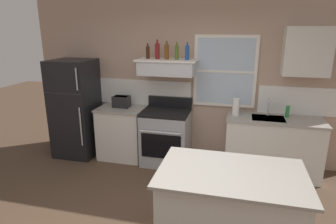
# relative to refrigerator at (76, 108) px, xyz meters

# --- Properties ---
(back_wall) EXTENTS (5.40, 0.11, 2.70)m
(back_wall) POSITION_rel_refrigerator_xyz_m (1.93, 0.39, 0.50)
(back_wall) COLOR tan
(back_wall) RESTS_ON ground_plane
(refrigerator) EXTENTS (0.70, 0.72, 1.71)m
(refrigerator) POSITION_rel_refrigerator_xyz_m (0.00, 0.00, 0.00)
(refrigerator) COLOR black
(refrigerator) RESTS_ON ground_plane
(counter_left_of_stove) EXTENTS (0.79, 0.63, 0.91)m
(counter_left_of_stove) POSITION_rel_refrigerator_xyz_m (0.85, 0.06, -0.40)
(counter_left_of_stove) COLOR silver
(counter_left_of_stove) RESTS_ON ground_plane
(toaster) EXTENTS (0.30, 0.20, 0.19)m
(toaster) POSITION_rel_refrigerator_xyz_m (0.84, 0.10, 0.15)
(toaster) COLOR black
(toaster) RESTS_ON counter_left_of_stove
(stove_range) EXTENTS (0.76, 0.69, 1.09)m
(stove_range) POSITION_rel_refrigerator_xyz_m (1.65, 0.02, -0.39)
(stove_range) COLOR #9EA0A5
(stove_range) RESTS_ON ground_plane
(range_hood_shelf) EXTENTS (0.96, 0.52, 0.24)m
(range_hood_shelf) POSITION_rel_refrigerator_xyz_m (1.65, 0.12, 0.77)
(range_hood_shelf) COLOR silver
(bottle_brown_stout) EXTENTS (0.06, 0.06, 0.24)m
(bottle_brown_stout) POSITION_rel_refrigerator_xyz_m (1.32, 0.13, 0.99)
(bottle_brown_stout) COLOR #381E0F
(bottle_brown_stout) RESTS_ON range_hood_shelf
(bottle_red_label_wine) EXTENTS (0.07, 0.07, 0.30)m
(bottle_red_label_wine) POSITION_rel_refrigerator_xyz_m (1.49, 0.12, 1.02)
(bottle_red_label_wine) COLOR maroon
(bottle_red_label_wine) RESTS_ON range_hood_shelf
(bottle_amber_wine) EXTENTS (0.07, 0.07, 0.28)m
(bottle_amber_wine) POSITION_rel_refrigerator_xyz_m (1.64, 0.12, 1.01)
(bottle_amber_wine) COLOR brown
(bottle_amber_wine) RESTS_ON range_hood_shelf
(bottle_olive_oil_square) EXTENTS (0.06, 0.06, 0.27)m
(bottle_olive_oil_square) POSITION_rel_refrigerator_xyz_m (1.81, 0.10, 1.00)
(bottle_olive_oil_square) COLOR #4C601E
(bottle_olive_oil_square) RESTS_ON range_hood_shelf
(bottle_blue_liqueur) EXTENTS (0.07, 0.07, 0.27)m
(bottle_blue_liqueur) POSITION_rel_refrigerator_xyz_m (1.98, 0.08, 1.01)
(bottle_blue_liqueur) COLOR #1E478C
(bottle_blue_liqueur) RESTS_ON range_hood_shelf
(counter_right_with_sink) EXTENTS (1.43, 0.63, 0.91)m
(counter_right_with_sink) POSITION_rel_refrigerator_xyz_m (3.35, 0.06, -0.40)
(counter_right_with_sink) COLOR silver
(counter_right_with_sink) RESTS_ON ground_plane
(sink_faucet) EXTENTS (0.03, 0.17, 0.28)m
(sink_faucet) POSITION_rel_refrigerator_xyz_m (3.25, 0.16, 0.23)
(sink_faucet) COLOR silver
(sink_faucet) RESTS_ON counter_right_with_sink
(paper_towel_roll) EXTENTS (0.11, 0.11, 0.27)m
(paper_towel_roll) POSITION_rel_refrigerator_xyz_m (2.76, 0.06, 0.19)
(paper_towel_roll) COLOR white
(paper_towel_roll) RESTS_ON counter_right_with_sink
(dish_soap_bottle) EXTENTS (0.06, 0.06, 0.18)m
(dish_soap_bottle) POSITION_rel_refrigerator_xyz_m (3.53, 0.16, 0.15)
(dish_soap_bottle) COLOR #268C3F
(dish_soap_bottle) RESTS_ON counter_right_with_sink
(kitchen_island) EXTENTS (1.40, 0.90, 0.91)m
(kitchen_island) POSITION_rel_refrigerator_xyz_m (2.77, -1.83, -0.40)
(kitchen_island) COLOR silver
(kitchen_island) RESTS_ON ground_plane
(upper_cabinet_right) EXTENTS (0.64, 0.32, 0.70)m
(upper_cabinet_right) POSITION_rel_refrigerator_xyz_m (3.70, 0.20, 1.05)
(upper_cabinet_right) COLOR silver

